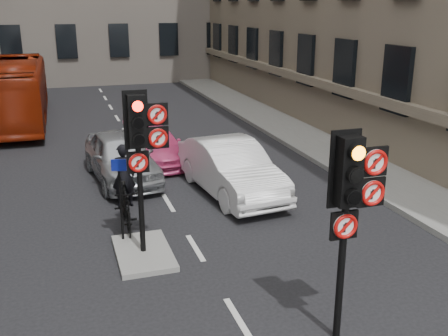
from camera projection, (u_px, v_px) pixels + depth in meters
pavement_right at (327, 145)px, 20.51m from camera, size 3.00×50.00×0.16m
centre_island at (143, 253)px, 11.71m from camera, size 1.20×2.00×0.12m
signal_near at (352, 193)px, 8.09m from camera, size 0.91×0.40×3.58m
signal_far at (142, 138)px, 10.93m from camera, size 0.91×0.40×3.58m
car_silver at (121, 156)px, 16.55m from camera, size 2.26×4.67×1.54m
car_white at (231, 168)px, 15.31m from camera, size 2.15×4.92×1.57m
car_pink at (155, 145)px, 18.49m from camera, size 1.97×4.21×1.19m
bus_red at (17, 92)px, 24.43m from camera, size 2.55×10.44×2.90m
motorcycle at (126, 207)px, 12.92m from camera, size 0.60×1.93×1.15m
motorcyclist at (123, 176)px, 14.31m from camera, size 0.65×0.43×1.78m
info_sign at (120, 188)px, 11.87m from camera, size 0.33×0.14×1.96m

